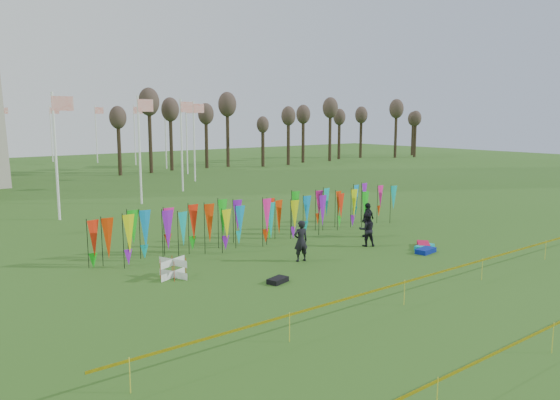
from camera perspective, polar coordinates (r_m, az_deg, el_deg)
ground at (r=22.98m, az=10.61°, el=-7.87°), size 160.00×160.00×0.00m
banner_row at (r=28.61m, az=-1.03°, el=-1.54°), size 18.64×0.64×2.29m
caution_tape_near at (r=20.94m, az=15.96°, el=-7.49°), size 26.00×0.02×0.90m
tree_line at (r=76.05m, az=1.86°, el=8.49°), size 53.92×1.92×7.84m
box_kite at (r=22.70m, az=-11.10°, el=-7.02°), size 0.74×0.74×0.82m
person_left at (r=24.70m, az=2.19°, el=-4.29°), size 0.78×0.65×1.89m
person_mid at (r=27.90m, az=9.09°, el=-3.08°), size 0.96×0.87×1.69m
person_right at (r=30.04m, az=9.16°, el=-2.06°), size 1.21×0.86×1.88m
kite_bag_blue at (r=27.27m, az=14.97°, el=-5.13°), size 1.15×0.72×0.23m
kite_bag_red at (r=28.43m, az=14.76°, el=-4.56°), size 1.27×1.23×0.22m
kite_bag_black at (r=21.77m, az=-0.24°, el=-8.38°), size 0.96×0.71×0.20m
kite_bag_teal at (r=28.00m, az=14.86°, el=-4.78°), size 1.20×0.73×0.21m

